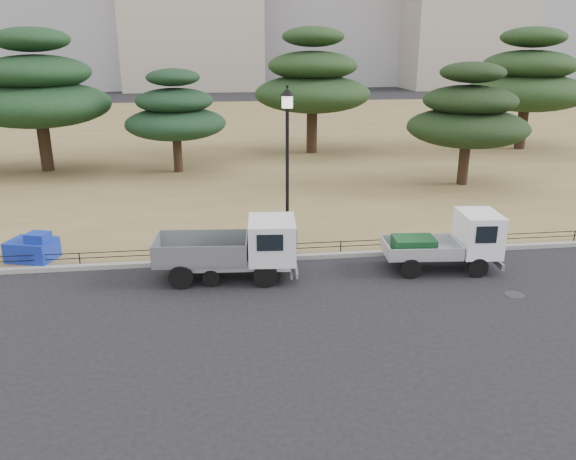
{
  "coord_description": "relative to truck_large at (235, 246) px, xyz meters",
  "views": [
    {
      "loc": [
        -2.32,
        -15.65,
        7.21
      ],
      "look_at": [
        0.0,
        2.0,
        1.3
      ],
      "focal_mm": 35.0,
      "sensor_mm": 36.0,
      "label": 1
    }
  ],
  "objects": [
    {
      "name": "street_lamp",
      "position": [
        1.91,
        1.64,
        2.93
      ],
      "size": [
        0.51,
        0.51,
        5.71
      ],
      "color": "black",
      "rests_on": "lawn"
    },
    {
      "name": "pipe_fence",
      "position": [
        1.81,
        1.49,
        -0.64
      ],
      "size": [
        38.0,
        0.04,
        0.4
      ],
      "color": "black",
      "rests_on": "lawn"
    },
    {
      "name": "tarp_pile",
      "position": [
        -6.84,
        2.12,
        -0.53
      ],
      "size": [
        1.76,
        1.5,
        1.0
      ],
      "rotation": [
        0.0,
        0.0,
        -0.3
      ],
      "color": "#1630AD",
      "rests_on": "lawn"
    },
    {
      "name": "truck_large",
      "position": [
        0.0,
        0.0,
        0.0
      ],
      "size": [
        4.58,
        2.12,
        1.94
      ],
      "rotation": [
        0.0,
        0.0,
        -0.09
      ],
      "color": "black",
      "rests_on": "ground"
    },
    {
      "name": "pine_center_right",
      "position": [
        6.07,
        20.73,
        3.8
      ],
      "size": [
        7.7,
        7.7,
        8.17
      ],
      "color": "black",
      "rests_on": "lawn"
    },
    {
      "name": "pine_center_left",
      "position": [
        -2.64,
        15.77,
        2.42
      ],
      "size": [
        5.7,
        5.7,
        5.79
      ],
      "color": "black",
      "rests_on": "lawn"
    },
    {
      "name": "curb",
      "position": [
        1.81,
        1.34,
        -1.0
      ],
      "size": [
        120.0,
        0.25,
        0.16
      ],
      "primitive_type": "cube",
      "color": "gray",
      "rests_on": "ground"
    },
    {
      "name": "pine_east_far",
      "position": [
        20.96,
        20.28,
        3.8
      ],
      "size": [
        8.16,
        8.16,
        8.19
      ],
      "color": "black",
      "rests_on": "lawn"
    },
    {
      "name": "truck_kei_front",
      "position": [
        0.47,
        -0.11,
        -0.26
      ],
      "size": [
        3.19,
        1.54,
        1.64
      ],
      "rotation": [
        0.0,
        0.0,
        -0.07
      ],
      "color": "black",
      "rests_on": "ground"
    },
    {
      "name": "pine_east_near",
      "position": [
        12.43,
        10.68,
        2.68
      ],
      "size": [
        6.18,
        6.18,
        6.24
      ],
      "color": "black",
      "rests_on": "lawn"
    },
    {
      "name": "truck_kei_rear",
      "position": [
        7.13,
        -0.19,
        -0.1
      ],
      "size": [
        3.85,
        1.91,
        1.95
      ],
      "rotation": [
        0.0,
        0.0,
        -0.09
      ],
      "color": "black",
      "rests_on": "ground"
    },
    {
      "name": "ground",
      "position": [
        1.81,
        -1.26,
        -1.08
      ],
      "size": [
        220.0,
        220.0,
        0.0
      ],
      "primitive_type": "plane",
      "color": "black"
    },
    {
      "name": "lawn",
      "position": [
        1.81,
        29.34,
        -1.0
      ],
      "size": [
        120.0,
        56.0,
        0.15
      ],
      "primitive_type": "cube",
      "color": "olive",
      "rests_on": "ground"
    },
    {
      "name": "pine_west_near",
      "position": [
        -10.28,
        17.09,
        3.67
      ],
      "size": [
        7.98,
        7.98,
        7.98
      ],
      "color": "black",
      "rests_on": "lawn"
    },
    {
      "name": "manhole",
      "position": [
        8.31,
        -2.46,
        -1.07
      ],
      "size": [
        0.6,
        0.6,
        0.01
      ],
      "primitive_type": "cylinder",
      "color": "#2D2D30",
      "rests_on": "ground"
    }
  ]
}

